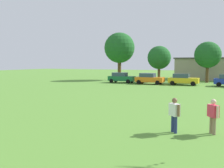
{
  "coord_description": "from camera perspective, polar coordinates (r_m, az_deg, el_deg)",
  "views": [
    {
      "loc": [
        8.45,
        -0.49,
        3.37
      ],
      "look_at": [
        3.78,
        9.61,
        2.45
      ],
      "focal_mm": 42.32,
      "sensor_mm": 36.0,
      "label": 1
    }
  ],
  "objects": [
    {
      "name": "parked_car_orange_1",
      "position": [
        41.02,
        8.03,
        1.18
      ],
      "size": [
        4.3,
        2.02,
        1.68
      ],
      "color": "orange",
      "rests_on": "ground"
    },
    {
      "name": "ground_plane",
      "position": [
        31.82,
        9.3,
        -1.4
      ],
      "size": [
        160.0,
        160.0,
        0.0
      ],
      "primitive_type": "plane",
      "color": "#568C33"
    },
    {
      "name": "parked_car_yellow_2",
      "position": [
        40.24,
        15.09,
        1.0
      ],
      "size": [
        4.3,
        2.02,
        1.68
      ],
      "color": "yellow",
      "rests_on": "ground"
    },
    {
      "name": "house_right",
      "position": [
        55.23,
        19.45,
        3.18
      ],
      "size": [
        10.67,
        8.96,
        4.24
      ],
      "color": "tan",
      "rests_on": "ground"
    },
    {
      "name": "tree_center_left",
      "position": [
        46.27,
        19.97,
        5.92
      ],
      "size": [
        4.33,
        4.33,
        6.74
      ],
      "color": "brown",
      "rests_on": "ground"
    },
    {
      "name": "tree_far_left",
      "position": [
        50.47,
        1.63,
        7.79
      ],
      "size": [
        5.76,
        5.76,
        8.97
      ],
      "color": "brown",
      "rests_on": "ground"
    },
    {
      "name": "adult_bystander",
      "position": [
        12.96,
        13.32,
        -5.93
      ],
      "size": [
        0.6,
        0.61,
        1.68
      ],
      "rotation": [
        0.0,
        0.0,
        5.49
      ],
      "color": "navy",
      "rests_on": "ground"
    },
    {
      "name": "bystander_near_trees",
      "position": [
        13.24,
        21.0,
        -5.95
      ],
      "size": [
        0.57,
        0.65,
        1.66
      ],
      "rotation": [
        0.0,
        0.0,
        5.36
      ],
      "color": "#8C7259",
      "rests_on": "ground"
    },
    {
      "name": "parked_car_green_0",
      "position": [
        43.35,
        2.01,
        1.41
      ],
      "size": [
        4.3,
        2.02,
        1.68
      ],
      "color": "#196B38",
      "rests_on": "ground"
    },
    {
      "name": "tree_left",
      "position": [
        45.32,
        10.16,
        5.62
      ],
      "size": [
        3.92,
        3.92,
        6.1
      ],
      "color": "brown",
      "rests_on": "ground"
    }
  ]
}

